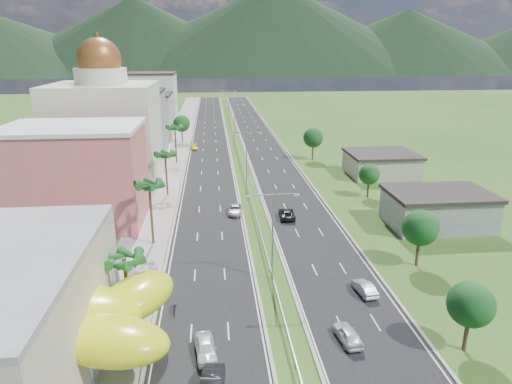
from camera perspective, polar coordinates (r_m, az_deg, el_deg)
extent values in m
plane|color=#2D5119|center=(47.71, 3.64, -16.60)|extent=(500.00, 500.00, 0.00)
cube|color=black|center=(131.64, -5.80, 5.82)|extent=(11.00, 260.00, 0.04)
cube|color=black|center=(132.40, 0.74, 5.98)|extent=(11.00, 260.00, 0.04)
cube|color=gray|center=(132.03, -9.94, 5.70)|extent=(7.00, 260.00, 0.12)
cube|color=gray|center=(114.13, -2.03, 4.37)|extent=(0.08, 216.00, 0.28)
cube|color=gray|center=(214.62, -3.76, 10.54)|extent=(0.10, 0.12, 0.70)
cylinder|color=gray|center=(53.75, 2.08, -5.73)|extent=(0.20, 0.20, 11.00)
cube|color=gray|center=(51.71, 0.56, -0.40)|extent=(2.88, 0.12, 0.12)
cube|color=gray|center=(52.08, 3.71, -0.30)|extent=(2.88, 0.12, 0.12)
cube|color=silver|center=(51.62, -0.85, -0.55)|extent=(0.60, 0.25, 0.18)
cube|color=silver|center=(52.32, 5.10, -0.37)|extent=(0.60, 0.25, 0.18)
cylinder|color=gray|center=(91.65, -1.20, 4.20)|extent=(0.20, 0.20, 11.00)
cube|color=gray|center=(90.46, -2.14, 7.44)|extent=(2.88, 0.12, 0.12)
cube|color=gray|center=(90.68, -0.31, 7.48)|extent=(2.88, 0.12, 0.12)
cube|color=silver|center=(90.42, -2.95, 7.36)|extent=(0.60, 0.25, 0.18)
cube|color=silver|center=(90.82, 0.51, 7.43)|extent=(0.60, 0.25, 0.18)
cylinder|color=gray|center=(135.73, -2.67, 8.60)|extent=(0.20, 0.20, 11.00)
cube|color=gray|center=(134.94, -3.32, 10.81)|extent=(2.88, 0.12, 0.12)
cube|color=gray|center=(135.08, -2.08, 10.84)|extent=(2.88, 0.12, 0.12)
cube|color=silver|center=(134.90, -3.87, 10.76)|extent=(0.60, 0.25, 0.18)
cube|color=silver|center=(135.17, -1.53, 10.80)|extent=(0.60, 0.25, 0.18)
cylinder|color=gray|center=(180.27, -3.43, 10.84)|extent=(0.20, 0.20, 11.00)
cube|color=gray|center=(179.67, -3.93, 12.50)|extent=(2.88, 0.12, 0.12)
cube|color=gray|center=(179.78, -2.99, 12.52)|extent=(2.88, 0.12, 0.12)
cube|color=silver|center=(179.65, -4.34, 12.46)|extent=(0.60, 0.25, 0.18)
cube|color=silver|center=(179.85, -2.57, 12.50)|extent=(0.60, 0.25, 0.18)
cylinder|color=gray|center=(47.71, -26.94, -15.85)|extent=(0.50, 0.50, 4.00)
cylinder|color=gray|center=(41.71, -19.92, -20.10)|extent=(0.50, 0.50, 4.00)
cylinder|color=gray|center=(45.23, -15.83, -16.40)|extent=(0.50, 0.50, 4.00)
cube|color=#D95967|center=(76.50, -21.52, 1.77)|extent=(20.00, 15.00, 15.00)
cube|color=beige|center=(97.73, -18.17, 6.87)|extent=(20.00, 20.00, 20.00)
cylinder|color=beige|center=(96.42, -18.84, 13.59)|extent=(10.00, 10.00, 3.00)
sphere|color=brown|center=(96.30, -19.02, 15.36)|extent=(8.40, 8.40, 8.40)
cube|color=gray|center=(122.06, -15.20, 8.18)|extent=(16.00, 15.00, 16.00)
cube|color=#A89A8A|center=(143.78, -13.77, 9.04)|extent=(16.00, 15.00, 13.00)
cube|color=silver|center=(166.09, -12.76, 11.08)|extent=(16.00, 15.00, 18.00)
cube|color=gray|center=(76.65, 21.74, -2.15)|extent=(15.00, 10.00, 5.00)
cube|color=#A89A8A|center=(103.76, 15.38, 3.29)|extent=(14.00, 12.00, 4.40)
cylinder|color=#47301C|center=(47.77, -15.79, -11.97)|extent=(0.36, 0.36, 7.50)
cylinder|color=#47301C|center=(65.44, -12.95, -2.76)|extent=(0.36, 0.36, 9.00)
cylinder|color=#47301C|center=(87.38, -11.13, 2.18)|extent=(0.36, 0.36, 8.00)
cylinder|color=#47301C|center=(111.51, -10.00, 5.79)|extent=(0.36, 0.36, 8.80)
cylinder|color=#47301C|center=(136.37, -9.22, 7.14)|extent=(0.40, 0.40, 4.90)
sphere|color=#19501D|center=(135.84, -9.28, 8.44)|extent=(4.90, 4.90, 4.90)
cylinder|color=#47301C|center=(47.68, 24.84, -15.41)|extent=(0.40, 0.40, 4.20)
sphere|color=#19501D|center=(46.34, 25.28, -12.59)|extent=(4.20, 4.20, 4.20)
cylinder|color=#47301C|center=(62.06, 19.59, -6.74)|extent=(0.40, 0.40, 4.55)
sphere|color=#19501D|center=(60.96, 19.87, -4.23)|extent=(4.55, 4.55, 4.55)
cylinder|color=#47301C|center=(87.55, 13.85, 0.61)|extent=(0.40, 0.40, 3.85)
sphere|color=#19501D|center=(86.88, 13.96, 2.17)|extent=(3.85, 3.85, 3.85)
cylinder|color=#47301C|center=(114.27, 7.11, 5.21)|extent=(0.40, 0.40, 4.90)
sphere|color=#19501D|center=(113.64, 7.17, 6.76)|extent=(4.90, 4.90, 4.90)
imported|color=silver|center=(43.92, -6.33, -18.80)|extent=(2.30, 4.65, 1.52)
imported|color=#B2B5BA|center=(76.88, -2.61, -2.20)|extent=(2.66, 5.14, 1.38)
imported|color=gold|center=(126.50, -7.73, 5.56)|extent=(2.10, 4.41, 1.24)
imported|color=silver|center=(46.26, 11.40, -17.02)|extent=(2.26, 4.51, 1.48)
imported|color=#AFB1B7|center=(54.34, 13.40, -11.56)|extent=(2.03, 4.40, 1.40)
imported|color=black|center=(75.01, 3.89, -2.71)|extent=(2.78, 5.42, 1.46)
imported|color=black|center=(50.35, -10.15, -13.87)|extent=(0.75, 2.19, 1.38)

